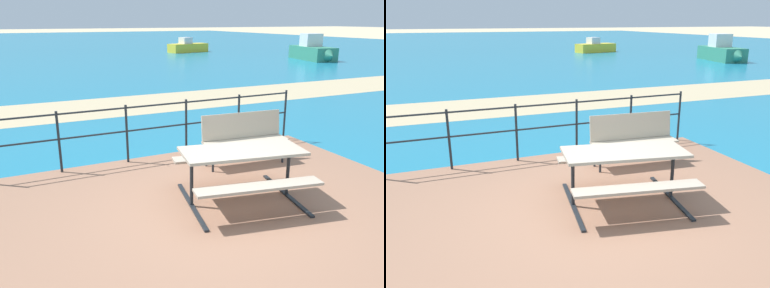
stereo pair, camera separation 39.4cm
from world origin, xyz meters
TOP-DOWN VIEW (x-y plane):
  - ground_plane at (0.00, 0.00)m, footprint 240.00×240.00m
  - patio_paving at (0.00, 0.00)m, footprint 6.40×5.20m
  - sea_water at (0.00, 40.00)m, footprint 90.00×90.00m
  - beach_strip at (0.00, 7.68)m, footprint 54.03×3.60m
  - picnic_table at (0.39, 0.16)m, footprint 1.96×1.80m
  - park_bench at (1.29, 1.51)m, footprint 1.58×0.57m
  - railing_fence at (0.00, 2.45)m, footprint 5.94×0.04m
  - boat_near at (11.77, 26.09)m, footprint 3.88×1.82m
  - boat_mid at (16.38, 16.63)m, footprint 2.18×4.37m

SIDE VIEW (x-z plane):
  - ground_plane at x=0.00m, z-range 0.00..0.00m
  - sea_water at x=0.00m, z-range 0.00..0.01m
  - beach_strip at x=0.00m, z-range 0.00..0.01m
  - patio_paving at x=0.00m, z-range 0.00..0.06m
  - boat_near at x=11.77m, z-range -0.18..1.01m
  - boat_mid at x=16.38m, z-range -0.26..1.41m
  - park_bench at x=1.29m, z-range 0.15..1.06m
  - picnic_table at x=0.39m, z-range 0.27..1.05m
  - railing_fence at x=0.00m, z-range 0.19..1.26m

